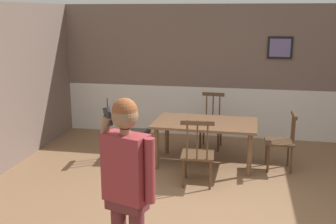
{
  "coord_description": "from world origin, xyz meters",
  "views": [
    {
      "loc": [
        0.39,
        -4.59,
        2.47
      ],
      "look_at": [
        -0.43,
        -0.37,
        1.42
      ],
      "focal_mm": 44.33,
      "sensor_mm": 36.0,
      "label": 1
    }
  ],
  "objects_px": {
    "chair_at_table_head": "(134,132)",
    "person_figure": "(127,181)",
    "chair_by_doorway": "(282,141)",
    "dining_table": "(205,127)",
    "chair_opposite_corner": "(198,153)",
    "chair_near_window": "(211,123)"
  },
  "relations": [
    {
      "from": "dining_table",
      "to": "chair_at_table_head",
      "type": "height_order",
      "value": "chair_at_table_head"
    },
    {
      "from": "dining_table",
      "to": "chair_by_doorway",
      "type": "distance_m",
      "value": 1.23
    },
    {
      "from": "dining_table",
      "to": "person_figure",
      "type": "bearing_deg",
      "value": -96.25
    },
    {
      "from": "chair_near_window",
      "to": "chair_opposite_corner",
      "type": "distance_m",
      "value": 1.76
    },
    {
      "from": "dining_table",
      "to": "chair_by_doorway",
      "type": "bearing_deg",
      "value": -1.3
    },
    {
      "from": "chair_by_doorway",
      "to": "chair_at_table_head",
      "type": "distance_m",
      "value": 2.43
    },
    {
      "from": "chair_at_table_head",
      "to": "person_figure",
      "type": "relative_size",
      "value": 0.54
    },
    {
      "from": "chair_by_doorway",
      "to": "person_figure",
      "type": "relative_size",
      "value": 0.53
    },
    {
      "from": "chair_by_doorway",
      "to": "chair_opposite_corner",
      "type": "relative_size",
      "value": 0.92
    },
    {
      "from": "person_figure",
      "to": "chair_at_table_head",
      "type": "bearing_deg",
      "value": -57.43
    },
    {
      "from": "chair_at_table_head",
      "to": "person_figure",
      "type": "xyz_separation_m",
      "value": [
        0.86,
        -3.29,
        0.55
      ]
    },
    {
      "from": "dining_table",
      "to": "chair_by_doorway",
      "type": "relative_size",
      "value": 1.8
    },
    {
      "from": "dining_table",
      "to": "chair_opposite_corner",
      "type": "bearing_deg",
      "value": -91.17
    },
    {
      "from": "chair_opposite_corner",
      "to": "chair_at_table_head",
      "type": "bearing_deg",
      "value": 139.04
    },
    {
      "from": "chair_by_doorway",
      "to": "person_figure",
      "type": "bearing_deg",
      "value": 151.77
    },
    {
      "from": "chair_near_window",
      "to": "chair_by_doorway",
      "type": "xyz_separation_m",
      "value": [
        1.19,
        -0.91,
        0.0
      ]
    },
    {
      "from": "chair_at_table_head",
      "to": "chair_opposite_corner",
      "type": "height_order",
      "value": "chair_opposite_corner"
    },
    {
      "from": "chair_at_table_head",
      "to": "person_figure",
      "type": "bearing_deg",
      "value": 10.61
    },
    {
      "from": "chair_by_doorway",
      "to": "person_figure",
      "type": "distance_m",
      "value": 3.64
    },
    {
      "from": "chair_by_doorway",
      "to": "chair_at_table_head",
      "type": "bearing_deg",
      "value": 86.43
    },
    {
      "from": "dining_table",
      "to": "chair_at_table_head",
      "type": "distance_m",
      "value": 1.23
    },
    {
      "from": "chair_near_window",
      "to": "person_figure",
      "type": "relative_size",
      "value": 0.57
    }
  ]
}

